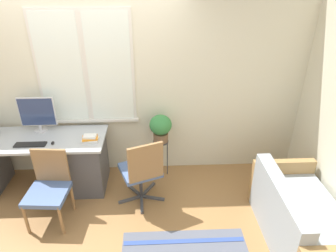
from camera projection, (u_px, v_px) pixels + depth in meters
ground_plane at (95, 201)px, 3.94m from camera, size 14.00×14.00×0.00m
wall_back_with_window at (93, 83)px, 3.99m from camera, size 9.00×0.12×2.70m
wall_right_with_picture at (336, 103)px, 3.43m from camera, size 0.08×9.00×2.70m
desk at (37, 162)px, 4.03m from camera, size 1.89×0.70×0.77m
monitor at (37, 114)px, 3.92m from camera, size 0.47×0.17×0.48m
keyboard at (30, 145)px, 3.71m from camera, size 0.38×0.11×0.02m
mouse at (53, 143)px, 3.73m from camera, size 0.04×0.06×0.03m
book_stack at (90, 139)px, 3.79m from camera, size 0.21×0.16×0.09m
desk_chair_wooden at (49, 187)px, 3.49m from camera, size 0.49×0.50×0.87m
office_chair_swivel at (142, 170)px, 3.72m from camera, size 0.61×0.61×0.95m
couch_loveseat at (300, 220)px, 3.28m from camera, size 0.78×1.40×0.75m
plant_stand at (161, 146)px, 4.22m from camera, size 0.22×0.22×0.58m
potted_plant at (161, 127)px, 4.08m from camera, size 0.30×0.30×0.39m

